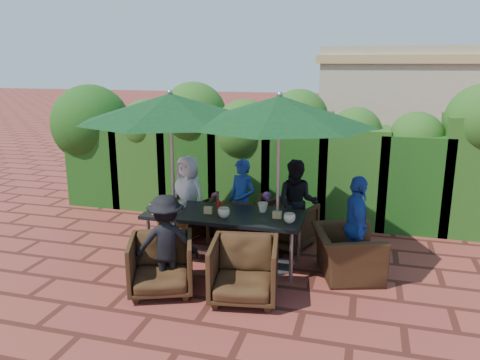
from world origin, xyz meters
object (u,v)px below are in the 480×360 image
(dining_table, at_px, (225,218))
(umbrella_right, at_px, (279,111))
(chair_far_left, at_px, (187,213))
(chair_end_right, at_px, (347,246))
(chair_far_mid, at_px, (236,217))
(chair_near_left, at_px, (161,262))
(chair_near_right, at_px, (244,268))
(chair_far_right, at_px, (287,223))
(umbrella_left, at_px, (170,108))

(dining_table, relative_size, umbrella_right, 0.89)
(dining_table, relative_size, chair_far_left, 3.09)
(umbrella_right, xyz_separation_m, chair_end_right, (0.95, 0.08, -1.79))
(chair_far_left, distance_m, chair_far_mid, 0.89)
(chair_near_left, relative_size, chair_near_right, 0.97)
(chair_near_right, bearing_deg, umbrella_right, 67.79)
(chair_far_left, bearing_deg, chair_near_right, 148.77)
(chair_near_left, height_order, chair_end_right, chair_end_right)
(chair_far_right, bearing_deg, dining_table, 70.36)
(umbrella_right, distance_m, chair_end_right, 2.03)
(umbrella_left, bearing_deg, chair_end_right, 0.81)
(umbrella_right, relative_size, chair_near_right, 3.06)
(chair_end_right, bearing_deg, chair_far_left, 54.24)
(chair_far_right, bearing_deg, chair_far_mid, 23.26)
(chair_far_right, bearing_deg, chair_far_left, 18.80)
(chair_near_left, bearing_deg, chair_end_right, 5.28)
(dining_table, bearing_deg, umbrella_right, -2.14)
(chair_near_left, bearing_deg, chair_far_left, 81.45)
(umbrella_right, relative_size, chair_far_right, 3.26)
(umbrella_right, height_order, chair_end_right, umbrella_right)
(umbrella_left, height_order, chair_near_left, umbrella_left)
(umbrella_left, height_order, chair_end_right, umbrella_left)
(chair_near_right, bearing_deg, chair_near_left, 175.81)
(chair_far_right, relative_size, chair_near_right, 0.94)
(chair_far_mid, bearing_deg, umbrella_right, 126.62)
(umbrella_left, xyz_separation_m, chair_far_left, (-0.18, 0.93, -1.85))
(umbrella_left, distance_m, chair_far_right, 2.53)
(chair_end_right, bearing_deg, chair_near_right, 113.83)
(dining_table, xyz_separation_m, chair_near_right, (0.54, -0.97, -0.26))
(chair_near_right, bearing_deg, chair_far_mid, 99.88)
(dining_table, distance_m, chair_near_left, 1.20)
(chair_far_right, xyz_separation_m, chair_end_right, (0.96, -0.82, 0.04))
(chair_far_left, xyz_separation_m, chair_near_left, (0.45, -2.00, 0.03))
(umbrella_left, height_order, umbrella_right, same)
(chair_far_left, bearing_deg, chair_end_right, -177.81)
(chair_far_mid, xyz_separation_m, chair_end_right, (1.79, -0.79, 0.01))
(dining_table, distance_m, chair_far_mid, 0.89)
(chair_far_mid, distance_m, chair_near_left, 1.95)
(umbrella_right, xyz_separation_m, chair_far_left, (-1.72, 0.97, -1.85))
(umbrella_right, height_order, chair_far_mid, umbrella_right)
(dining_table, xyz_separation_m, chair_far_mid, (-0.08, 0.84, -0.26))
(umbrella_left, distance_m, umbrella_right, 1.54)
(umbrella_left, bearing_deg, chair_near_left, -75.54)
(umbrella_right, bearing_deg, chair_near_right, -103.15)
(umbrella_left, relative_size, chair_far_mid, 3.12)
(umbrella_left, xyz_separation_m, chair_end_right, (2.49, 0.04, -1.79))
(chair_far_right, xyz_separation_m, chair_near_left, (-1.26, -1.93, 0.01))
(chair_near_left, xyz_separation_m, chair_near_right, (1.05, 0.09, 0.01))
(umbrella_right, relative_size, chair_far_mid, 3.05)
(chair_far_left, xyz_separation_m, chair_far_mid, (0.88, -0.10, 0.05))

